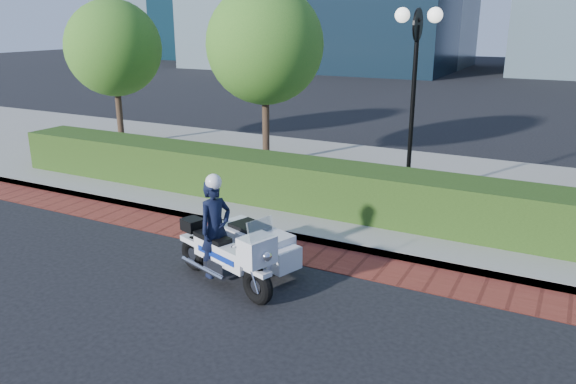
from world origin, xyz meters
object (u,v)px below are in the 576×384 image
at_px(lamppost, 415,75).
at_px(tree_a, 114,48).
at_px(tree_b, 265,45).
at_px(police_motorcycle, 236,243).

distance_m(lamppost, tree_a, 10.09).
height_order(tree_b, police_motorcycle, tree_b).
xyz_separation_m(tree_a, tree_b, (5.50, 0.00, 0.21)).
bearing_deg(tree_b, tree_a, 180.00).
bearing_deg(lamppost, tree_b, 163.89).
bearing_deg(tree_a, police_motorcycle, -36.74).
relative_size(tree_b, police_motorcycle, 2.21).
distance_m(lamppost, police_motorcycle, 5.80).
relative_size(tree_a, tree_b, 0.94).
xyz_separation_m(lamppost, tree_a, (-10.00, 1.30, 0.26)).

